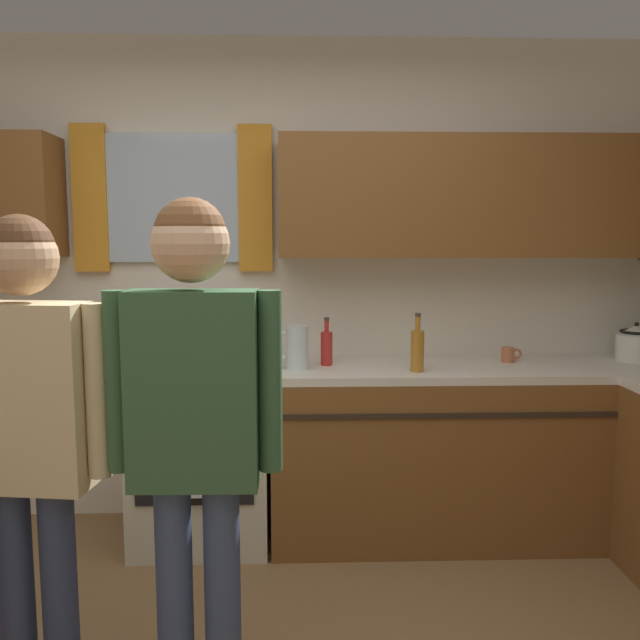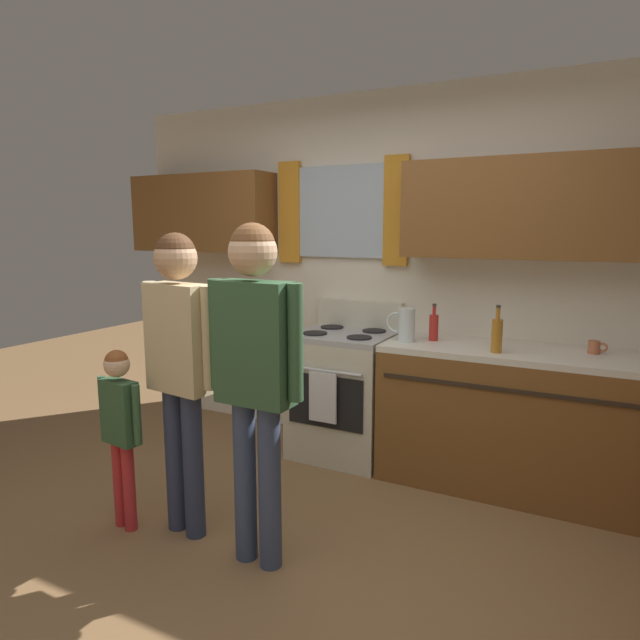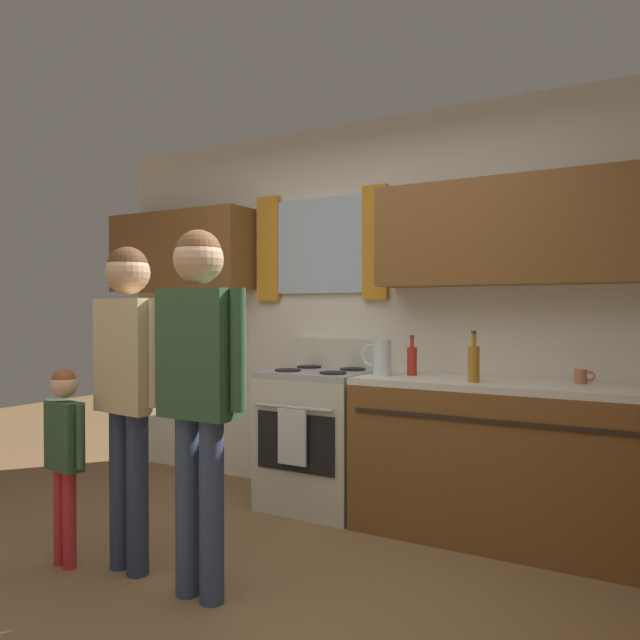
% 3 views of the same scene
% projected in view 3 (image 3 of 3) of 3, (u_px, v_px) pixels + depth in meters
% --- Properties ---
extents(ground_plane, '(12.00, 12.00, 0.00)m').
position_uv_depth(ground_plane, '(204.00, 618.00, 2.63)').
color(ground_plane, olive).
extents(back_wall_unit, '(4.60, 0.42, 2.60)m').
position_uv_depth(back_wall_unit, '(389.00, 285.00, 4.16)').
color(back_wall_unit, silver).
rests_on(back_wall_unit, ground).
extents(kitchen_counter_run, '(2.26, 1.84, 0.90)m').
position_uv_depth(kitchen_counter_run, '(611.00, 489.00, 2.95)').
color(kitchen_counter_run, brown).
rests_on(kitchen_counter_run, ground).
extents(stove_oven, '(0.67, 0.67, 1.10)m').
position_uv_depth(stove_oven, '(321.00, 436.00, 4.12)').
color(stove_oven, beige).
rests_on(stove_oven, ground).
extents(bottle_sauce_red, '(0.06, 0.06, 0.25)m').
position_uv_depth(bottle_sauce_red, '(412.00, 360.00, 3.81)').
color(bottle_sauce_red, red).
rests_on(bottle_sauce_red, kitchen_counter_run).
extents(bottle_oil_amber, '(0.06, 0.06, 0.29)m').
position_uv_depth(bottle_oil_amber, '(474.00, 363.00, 3.44)').
color(bottle_oil_amber, '#B27223').
rests_on(bottle_oil_amber, kitchen_counter_run).
extents(cup_terracotta, '(0.11, 0.07, 0.08)m').
position_uv_depth(cup_terracotta, '(582.00, 376.00, 3.38)').
color(cup_terracotta, '#B76642').
rests_on(cup_terracotta, kitchen_counter_run).
extents(water_pitcher, '(0.19, 0.11, 0.22)m').
position_uv_depth(water_pitcher, '(381.00, 357.00, 3.79)').
color(water_pitcher, silver).
rests_on(water_pitcher, kitchen_counter_run).
extents(adult_holding_child, '(0.50, 0.22, 1.61)m').
position_uv_depth(adult_holding_child, '(128.00, 367.00, 3.09)').
color(adult_holding_child, '#2D3856').
rests_on(adult_holding_child, ground).
extents(adult_in_plaid, '(0.51, 0.22, 1.66)m').
position_uv_depth(adult_in_plaid, '(199.00, 367.00, 2.79)').
color(adult_in_plaid, '#38476B').
rests_on(adult_in_plaid, ground).
extents(small_child, '(0.33, 0.13, 1.00)m').
position_uv_depth(small_child, '(64.00, 443.00, 3.15)').
color(small_child, red).
rests_on(small_child, ground).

